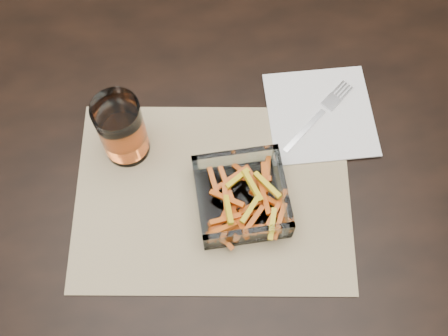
{
  "coord_description": "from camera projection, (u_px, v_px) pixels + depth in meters",
  "views": [
    {
      "loc": [
        -0.09,
        -0.37,
        1.61
      ],
      "look_at": [
        -0.03,
        -0.01,
        0.78
      ],
      "focal_mm": 45.0,
      "sensor_mm": 36.0,
      "label": 1
    }
  ],
  "objects": [
    {
      "name": "fork",
      "position": [
        320.0,
        114.0,
        0.97
      ],
      "size": [
        0.15,
        0.12,
        0.0
      ],
      "rotation": [
        0.0,
        0.0,
        -0.9
      ],
      "color": "silver",
      "rests_on": "napkin"
    },
    {
      "name": "dining_table",
      "position": [
        241.0,
        188.0,
        1.02
      ],
      "size": [
        1.6,
        0.9,
        0.75
      ],
      "color": "black",
      "rests_on": "ground"
    },
    {
      "name": "glass_bowl",
      "position": [
        241.0,
        198.0,
        0.89
      ],
      "size": [
        0.14,
        0.14,
        0.06
      ],
      "rotation": [
        0.0,
        0.0,
        -0.02
      ],
      "color": "white",
      "rests_on": "placemat"
    },
    {
      "name": "tumbler",
      "position": [
        122.0,
        131.0,
        0.9
      ],
      "size": [
        0.08,
        0.08,
        0.13
      ],
      "color": "white",
      "rests_on": "placemat"
    },
    {
      "name": "placemat",
      "position": [
        213.0,
        195.0,
        0.92
      ],
      "size": [
        0.5,
        0.4,
        0.0
      ],
      "primitive_type": "cube",
      "rotation": [
        0.0,
        0.0,
        -0.17
      ],
      "color": "tan",
      "rests_on": "dining_table"
    },
    {
      "name": "napkin",
      "position": [
        320.0,
        114.0,
        0.98
      ],
      "size": [
        0.19,
        0.19,
        0.0
      ],
      "primitive_type": "cube",
      "rotation": [
        0.0,
        0.0,
        -0.07
      ],
      "color": "white",
      "rests_on": "placemat"
    }
  ]
}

